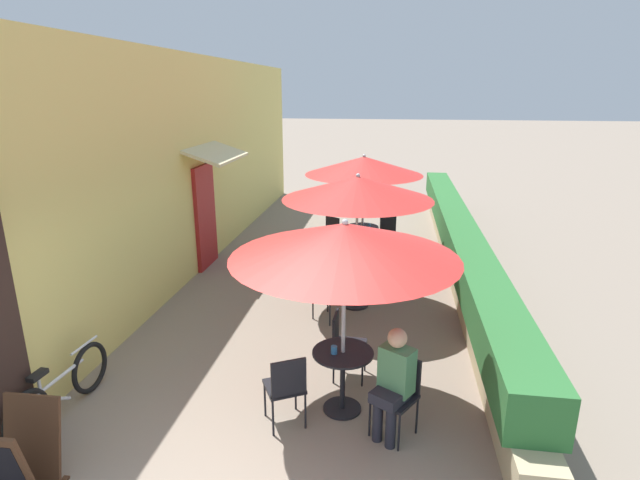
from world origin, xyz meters
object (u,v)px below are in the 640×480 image
patio_umbrella_near (345,241)px  cafe_chair_far_right (361,246)px  bicycle_leaning (61,390)px  seated_patron_near_right (393,380)px  patio_umbrella_mid (358,188)px  cafe_chair_mid_right (376,266)px  coffee_cup_near (334,350)px  cafe_chair_mid_left (333,290)px  menu_board (17,456)px  patio_table_mid (356,278)px  cafe_chair_far_back (390,233)px  cafe_chair_near_back (344,340)px  cafe_chair_near_left (286,385)px  patio_table_far (362,237)px  patio_table_near (343,370)px  cafe_chair_near_right (399,389)px  coffee_cup_far (369,226)px  cafe_chair_far_left (336,231)px  coffee_cup_mid (347,261)px  patio_umbrella_far (364,166)px

patio_umbrella_near → cafe_chair_far_right: (-0.11, 4.64, -1.52)m
bicycle_leaning → seated_patron_near_right: bearing=6.5°
patio_umbrella_mid → cafe_chair_far_right: 2.31m
cafe_chair_mid_right → coffee_cup_near: bearing=28.5°
cafe_chair_mid_left → menu_board: (-2.34, -3.98, -0.09)m
patio_table_mid → cafe_chair_mid_left: cafe_chair_mid_left is taller
coffee_cup_near → cafe_chair_far_back: bearing=84.5°
cafe_chair_near_back → patio_umbrella_mid: patio_umbrella_mid is taller
patio_umbrella_near → cafe_chair_far_back: bearing=85.4°
cafe_chair_near_left → seated_patron_near_right: (1.13, -0.00, 0.17)m
patio_table_far → bicycle_leaning: bearing=-116.8°
patio_table_near → cafe_chair_near_right: cafe_chair_near_right is taller
patio_table_mid → cafe_chair_far_back: bearing=79.2°
coffee_cup_far → patio_umbrella_near: bearing=-90.2°
cafe_chair_near_right → cafe_chair_far_left: same height
patio_umbrella_mid → cafe_chair_far_back: (0.53, 2.79, -1.52)m
cafe_chair_near_right → cafe_chair_far_back: 5.99m
patio_umbrella_mid → cafe_chair_far_left: (-0.66, 2.75, -1.52)m
cafe_chair_near_right → cafe_chair_near_back: (-0.68, 0.98, 0.00)m
seated_patron_near_right → patio_table_far: seated_patron_near_right is taller
cafe_chair_mid_left → coffee_cup_far: (0.41, 2.97, 0.27)m
cafe_chair_near_left → cafe_chair_far_left: (-0.17, 6.04, 0.00)m
cafe_chair_mid_right → bicycle_leaning: cafe_chair_mid_right is taller
bicycle_leaning → coffee_cup_near: bearing=13.5°
coffee_cup_mid → menu_board: menu_board is taller
cafe_chair_near_back → patio_umbrella_mid: bearing=-177.5°
patio_table_near → cafe_chair_far_right: bearing=91.3°
patio_umbrella_far → bicycle_leaning: size_ratio=1.50×
patio_table_mid → patio_umbrella_far: bearing=91.2°
patio_umbrella_near → patio_umbrella_far: (-0.13, 5.33, 0.00)m
cafe_chair_near_right → coffee_cup_mid: 3.35m
cafe_chair_near_right → cafe_chair_near_left: bearing=36.4°
cafe_chair_near_left → coffee_cup_near: cafe_chair_near_left is taller
patio_umbrella_near → patio_umbrella_mid: (-0.08, 2.90, 0.00)m
cafe_chair_near_left → cafe_chair_mid_right: size_ratio=1.00×
cafe_chair_near_back → patio_umbrella_far: bearing=-177.2°
patio_umbrella_near → cafe_chair_mid_left: patio_umbrella_near is taller
patio_umbrella_far → cafe_chair_near_right: bearing=-82.4°
patio_table_far → seated_patron_near_right: bearing=-83.1°
cafe_chair_mid_left → menu_board: bearing=-176.7°
patio_table_far → cafe_chair_far_back: 0.69m
cafe_chair_far_right → coffee_cup_far: cafe_chair_far_right is taller
cafe_chair_far_back → coffee_cup_far: size_ratio=9.67×
cafe_chair_far_right → patio_table_near: bearing=-174.2°
bicycle_leaning → cafe_chair_near_back: bearing=26.2°
cafe_chair_near_right → menu_board: size_ratio=1.01×
bicycle_leaning → menu_board: size_ratio=1.90×
coffee_cup_near → patio_umbrella_far: (-0.03, 5.38, 1.25)m
cafe_chair_near_left → cafe_chair_mid_left: same height
cafe_chair_near_back → coffee_cup_mid: size_ratio=9.67×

